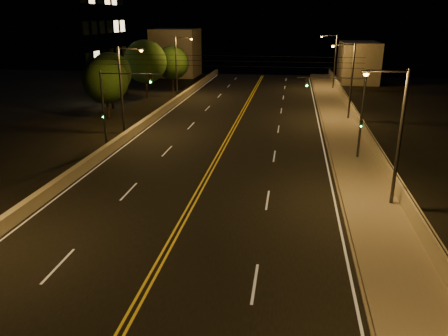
# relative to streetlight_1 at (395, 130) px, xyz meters

# --- Properties ---
(road) EXTENTS (18.00, 120.00, 0.02)m
(road) POSITION_rel_streetlight_1_xyz_m (-11.49, 0.45, -4.75)
(road) COLOR black
(road) RESTS_ON ground
(sidewalk) EXTENTS (3.60, 120.00, 0.30)m
(sidewalk) POSITION_rel_streetlight_1_xyz_m (-0.69, 0.45, -4.61)
(sidewalk) COLOR slate
(sidewalk) RESTS_ON ground
(curb) EXTENTS (0.14, 120.00, 0.15)m
(curb) POSITION_rel_streetlight_1_xyz_m (-2.56, 0.45, -4.68)
(curb) COLOR slate
(curb) RESTS_ON ground
(parapet_wall) EXTENTS (0.30, 120.00, 1.00)m
(parapet_wall) POSITION_rel_streetlight_1_xyz_m (0.96, 0.45, -3.96)
(parapet_wall) COLOR #AA9F8D
(parapet_wall) RESTS_ON sidewalk
(jersey_barrier) EXTENTS (0.45, 120.00, 0.83)m
(jersey_barrier) POSITION_rel_streetlight_1_xyz_m (-20.55, 0.45, -4.34)
(jersey_barrier) COLOR #AA9F8D
(jersey_barrier) RESTS_ON ground
(distant_building_right) EXTENTS (6.00, 10.00, 6.62)m
(distant_building_right) POSITION_rel_streetlight_1_xyz_m (5.01, 53.26, -1.45)
(distant_building_right) COLOR gray
(distant_building_right) RESTS_ON ground
(distant_building_left) EXTENTS (8.00, 8.00, 8.47)m
(distant_building_left) POSITION_rel_streetlight_1_xyz_m (-27.49, 56.11, -0.52)
(distant_building_left) COLOR gray
(distant_building_left) RESTS_ON ground
(parapet_rail) EXTENTS (0.06, 120.00, 0.06)m
(parapet_rail) POSITION_rel_streetlight_1_xyz_m (0.96, 0.45, -3.43)
(parapet_rail) COLOR black
(parapet_rail) RESTS_ON parapet_wall
(lane_markings) EXTENTS (17.32, 116.00, 0.00)m
(lane_markings) POSITION_rel_streetlight_1_xyz_m (-11.49, 0.38, -4.73)
(lane_markings) COLOR silver
(lane_markings) RESTS_ON road
(streetlight_1) EXTENTS (2.55, 0.28, 8.13)m
(streetlight_1) POSITION_rel_streetlight_1_xyz_m (0.00, 0.00, 0.00)
(streetlight_1) COLOR #2D2D33
(streetlight_1) RESTS_ON ground
(streetlight_2) EXTENTS (2.55, 0.28, 8.13)m
(streetlight_2) POSITION_rel_streetlight_1_xyz_m (0.00, 22.79, 0.00)
(streetlight_2) COLOR #2D2D33
(streetlight_2) RESTS_ON ground
(streetlight_3) EXTENTS (2.55, 0.28, 8.13)m
(streetlight_3) POSITION_rel_streetlight_1_xyz_m (0.00, 43.66, 0.00)
(streetlight_3) COLOR #2D2D33
(streetlight_3) RESTS_ON ground
(streetlight_5) EXTENTS (2.55, 0.28, 8.13)m
(streetlight_5) POSITION_rel_streetlight_1_xyz_m (-21.39, 14.04, 0.00)
(streetlight_5) COLOR #2D2D33
(streetlight_5) RESTS_ON ground
(streetlight_6) EXTENTS (2.55, 0.28, 8.13)m
(streetlight_6) POSITION_rel_streetlight_1_xyz_m (-21.39, 34.25, 0.00)
(streetlight_6) COLOR #2D2D33
(streetlight_6) RESTS_ON ground
(traffic_signal_right) EXTENTS (5.11, 0.31, 6.58)m
(traffic_signal_right) POSITION_rel_streetlight_1_xyz_m (-1.45, 8.89, -0.64)
(traffic_signal_right) COLOR #2D2D33
(traffic_signal_right) RESTS_ON ground
(traffic_signal_left) EXTENTS (5.11, 0.31, 6.58)m
(traffic_signal_left) POSITION_rel_streetlight_1_xyz_m (-20.34, 8.89, -0.64)
(traffic_signal_left) COLOR #2D2D33
(traffic_signal_left) RESTS_ON ground
(overhead_wires) EXTENTS (22.00, 0.03, 0.83)m
(overhead_wires) POSITION_rel_streetlight_1_xyz_m (-11.49, 9.95, 2.64)
(overhead_wires) COLOR black
(tree_0) EXTENTS (4.82, 4.82, 6.54)m
(tree_0) POSITION_rel_streetlight_1_xyz_m (-25.76, 19.91, -0.64)
(tree_0) COLOR black
(tree_0) RESTS_ON ground
(tree_1) EXTENTS (4.96, 4.96, 6.72)m
(tree_1) POSITION_rel_streetlight_1_xyz_m (-27.47, 25.35, -0.52)
(tree_1) COLOR black
(tree_1) RESTS_ON ground
(tree_2) EXTENTS (5.75, 5.75, 7.79)m
(tree_2) POSITION_rel_streetlight_1_xyz_m (-25.60, 32.82, 0.15)
(tree_2) COLOR black
(tree_2) RESTS_ON ground
(tree_3) EXTENTS (4.89, 4.89, 6.63)m
(tree_3) POSITION_rel_streetlight_1_xyz_m (-23.53, 38.81, -0.58)
(tree_3) COLOR black
(tree_3) RESTS_ON ground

